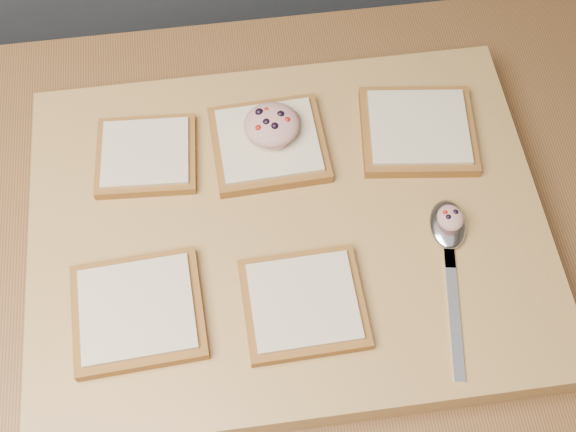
# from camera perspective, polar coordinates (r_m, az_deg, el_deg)

# --- Properties ---
(island_counter) EXTENTS (2.00, 0.80, 0.90)m
(island_counter) POSITION_cam_1_polar(r_m,az_deg,el_deg) (1.22, -7.77, -15.05)
(island_counter) COLOR slate
(island_counter) RESTS_ON ground
(cutting_board) EXTENTS (0.55, 0.42, 0.04)m
(cutting_board) POSITION_cam_1_polar(r_m,az_deg,el_deg) (0.79, 0.00, -1.17)
(cutting_board) COLOR tan
(cutting_board) RESTS_ON island_counter
(bread_far_left) EXTENTS (0.12, 0.11, 0.02)m
(bread_far_left) POSITION_cam_1_polar(r_m,az_deg,el_deg) (0.82, -11.14, 4.75)
(bread_far_left) COLOR brown
(bread_far_left) RESTS_ON cutting_board
(bread_far_center) EXTENTS (0.13, 0.12, 0.02)m
(bread_far_center) POSITION_cam_1_polar(r_m,az_deg,el_deg) (0.81, -1.54, 5.73)
(bread_far_center) COLOR brown
(bread_far_center) RESTS_ON cutting_board
(bread_far_right) EXTENTS (0.14, 0.13, 0.02)m
(bread_far_right) POSITION_cam_1_polar(r_m,az_deg,el_deg) (0.84, 10.22, 6.69)
(bread_far_right) COLOR brown
(bread_far_right) RESTS_ON cutting_board
(bread_near_left) EXTENTS (0.13, 0.12, 0.02)m
(bread_near_left) POSITION_cam_1_polar(r_m,az_deg,el_deg) (0.74, -11.77, -7.37)
(bread_near_left) COLOR brown
(bread_near_left) RESTS_ON cutting_board
(bread_near_center) EXTENTS (0.12, 0.11, 0.02)m
(bread_near_center) POSITION_cam_1_polar(r_m,az_deg,el_deg) (0.73, 1.24, -6.92)
(bread_near_center) COLOR brown
(bread_near_center) RESTS_ON cutting_board
(tuna_salad_dollop) EXTENTS (0.06, 0.06, 0.03)m
(tuna_salad_dollop) POSITION_cam_1_polar(r_m,az_deg,el_deg) (0.80, -1.29, 7.24)
(tuna_salad_dollop) COLOR tan
(tuna_salad_dollop) RESTS_ON bread_far_center
(spoon) EXTENTS (0.06, 0.20, 0.01)m
(spoon) POSITION_cam_1_polar(r_m,az_deg,el_deg) (0.78, 12.57, -1.61)
(spoon) COLOR silver
(spoon) RESTS_ON cutting_board
(spoon_salad) EXTENTS (0.03, 0.03, 0.02)m
(spoon_salad) POSITION_cam_1_polar(r_m,az_deg,el_deg) (0.77, 12.71, -0.13)
(spoon_salad) COLOR tan
(spoon_salad) RESTS_ON spoon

